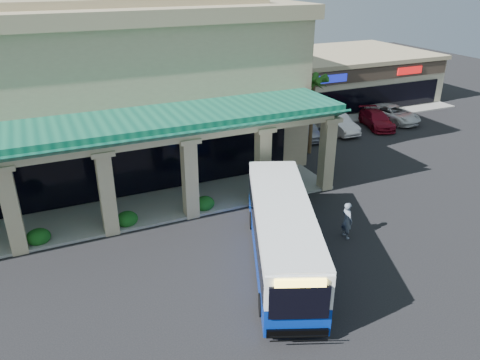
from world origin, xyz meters
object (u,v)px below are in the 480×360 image
transit_bus (282,234)px  car_red (377,119)px  car_white (337,123)px  car_silver (307,130)px  car_gray (393,114)px  pedestrian (347,220)px

transit_bus → car_red: 23.43m
car_white → car_silver: bearing=-173.0°
car_red → car_gray: (2.44, 0.75, 0.04)m
transit_bus → car_silver: (10.74, 15.09, -0.86)m
car_silver → car_red: car_silver is taller
pedestrian → car_white: size_ratio=0.42×
car_red → car_white: bearing=-168.6°
transit_bus → car_gray: bearing=60.2°
pedestrian → car_silver: (6.49, 14.44, -0.30)m
car_white → car_gray: (6.40, 0.40, -0.05)m
car_gray → car_silver: bearing=177.4°
transit_bus → pedestrian: (4.25, 0.66, -0.56)m
transit_bus → car_white: 20.81m
car_red → car_silver: bearing=-164.0°
pedestrian → car_red: (13.70, 14.38, -0.30)m
car_silver → car_red: size_ratio=0.85×
pedestrian → car_white: (9.75, 14.73, -0.21)m
car_white → car_gray: car_white is taller
transit_bus → car_white: (13.99, 15.39, -0.77)m
car_white → car_gray: bearing=5.4°
car_silver → transit_bus: bearing=-124.6°
pedestrian → car_silver: bearing=-24.3°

